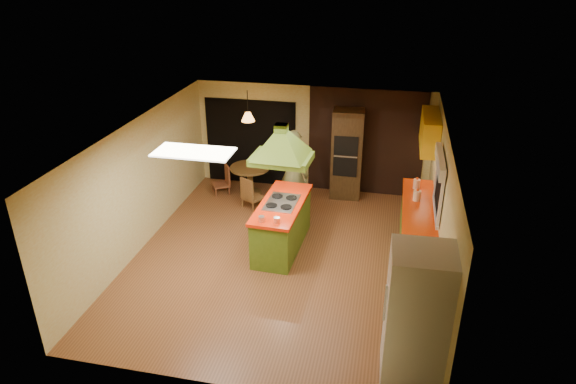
% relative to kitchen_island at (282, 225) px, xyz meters
% --- Properties ---
extents(ground, '(6.50, 6.50, 0.00)m').
position_rel_kitchen_island_xyz_m(ground, '(0.09, -0.37, -0.49)').
color(ground, brown).
rests_on(ground, ground).
extents(room_walls, '(5.50, 6.50, 6.50)m').
position_rel_kitchen_island_xyz_m(room_walls, '(0.09, -0.37, 0.76)').
color(room_walls, beige).
rests_on(room_walls, ground).
extents(ceiling_plane, '(6.50, 6.50, 0.00)m').
position_rel_kitchen_island_xyz_m(ceiling_plane, '(0.09, -0.37, 2.01)').
color(ceiling_plane, silver).
rests_on(ceiling_plane, room_walls).
extents(brick_panel, '(2.64, 0.03, 2.50)m').
position_rel_kitchen_island_xyz_m(brick_panel, '(1.34, 2.86, 0.76)').
color(brick_panel, '#381E14').
rests_on(brick_panel, ground).
extents(nook_opening, '(2.20, 0.03, 2.10)m').
position_rel_kitchen_island_xyz_m(nook_opening, '(-1.41, 2.86, 0.56)').
color(nook_opening, black).
rests_on(nook_opening, ground).
extents(right_counter, '(0.62, 3.05, 0.92)m').
position_rel_kitchen_island_xyz_m(right_counter, '(2.54, 0.23, -0.03)').
color(right_counter, olive).
rests_on(right_counter, ground).
extents(upper_cabinets, '(0.34, 1.40, 0.70)m').
position_rel_kitchen_island_xyz_m(upper_cabinets, '(2.66, 1.83, 1.46)').
color(upper_cabinets, yellow).
rests_on(upper_cabinets, room_walls).
extents(window_right, '(0.12, 1.35, 1.06)m').
position_rel_kitchen_island_xyz_m(window_right, '(2.78, 0.03, 1.28)').
color(window_right, black).
rests_on(window_right, room_walls).
extents(fluor_panel, '(1.20, 0.60, 0.03)m').
position_rel_kitchen_island_xyz_m(fluor_panel, '(-1.01, -1.57, 2.00)').
color(fluor_panel, white).
rests_on(fluor_panel, ceiling_plane).
extents(kitchen_island, '(0.86, 1.97, 0.98)m').
position_rel_kitchen_island_xyz_m(kitchen_island, '(0.00, 0.00, 0.00)').
color(kitchen_island, '#577A1E').
rests_on(kitchen_island, ground).
extents(range_hood, '(1.11, 0.82, 0.80)m').
position_rel_kitchen_island_xyz_m(range_hood, '(-0.00, 0.00, 1.76)').
color(range_hood, '#516C1B').
rests_on(range_hood, ceiling_plane).
extents(man, '(0.82, 0.66, 1.96)m').
position_rel_kitchen_island_xyz_m(man, '(-0.05, 1.32, 0.49)').
color(man, brown).
rests_on(man, ground).
extents(refrigerator, '(0.84, 0.79, 1.96)m').
position_rel_kitchen_island_xyz_m(refrigerator, '(2.44, -2.88, 0.49)').
color(refrigerator, silver).
rests_on(refrigerator, ground).
extents(wall_oven, '(0.72, 0.63, 2.09)m').
position_rel_kitchen_island_xyz_m(wall_oven, '(0.95, 2.58, 0.56)').
color(wall_oven, '#472F16').
rests_on(wall_oven, ground).
extents(dining_table, '(0.92, 0.92, 0.70)m').
position_rel_kitchen_island_xyz_m(dining_table, '(-1.26, 2.20, -0.00)').
color(dining_table, brown).
rests_on(dining_table, ground).
extents(chair_left, '(0.53, 0.53, 0.69)m').
position_rel_kitchen_island_xyz_m(chair_left, '(-1.96, 2.10, -0.14)').
color(chair_left, brown).
rests_on(chair_left, ground).
extents(chair_near, '(0.56, 0.56, 0.74)m').
position_rel_kitchen_island_xyz_m(chair_near, '(-1.01, 1.55, -0.12)').
color(chair_near, brown).
rests_on(chair_near, ground).
extents(pendant_lamp, '(0.35, 0.35, 0.20)m').
position_rel_kitchen_island_xyz_m(pendant_lamp, '(-1.26, 2.20, 1.41)').
color(pendant_lamp, '#FF9E3F').
rests_on(pendant_lamp, ceiling_plane).
extents(canister_large, '(0.17, 0.17, 0.20)m').
position_rel_kitchen_island_xyz_m(canister_large, '(2.49, 1.28, 0.53)').
color(canister_large, '#F6E2C6').
rests_on(canister_large, right_counter).
extents(canister_medium, '(0.18, 0.18, 0.20)m').
position_rel_kitchen_island_xyz_m(canister_medium, '(2.49, 0.72, 0.53)').
color(canister_medium, '#FFEFCD').
rests_on(canister_medium, right_counter).
extents(canister_small, '(0.16, 0.16, 0.17)m').
position_rel_kitchen_island_xyz_m(canister_small, '(2.49, 0.73, 0.52)').
color(canister_small, beige).
rests_on(canister_small, right_counter).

